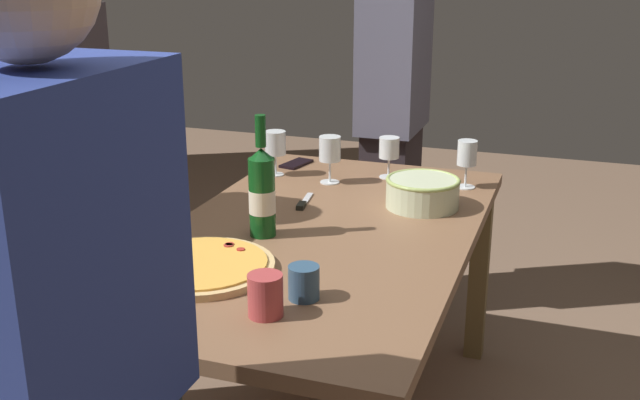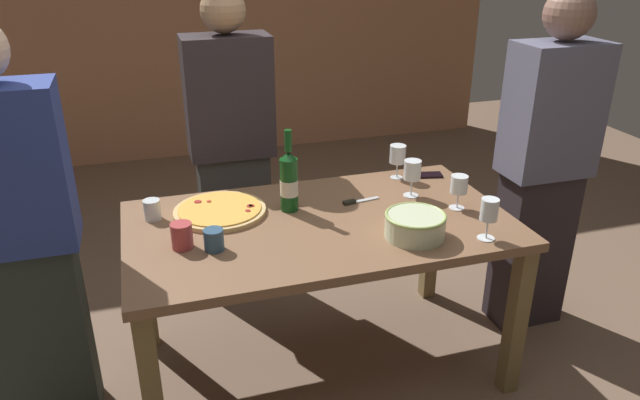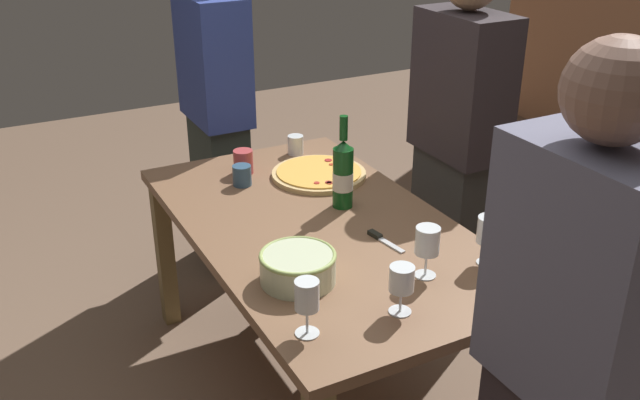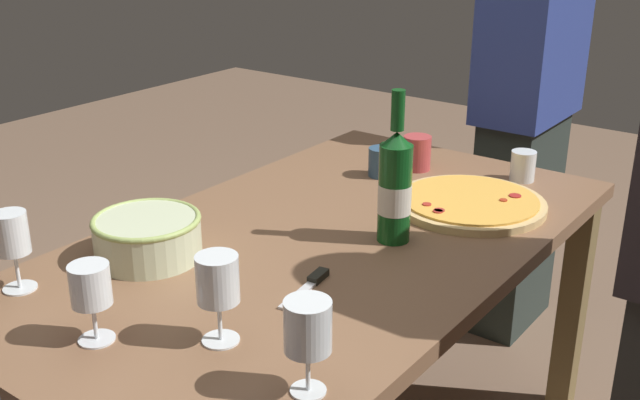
# 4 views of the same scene
# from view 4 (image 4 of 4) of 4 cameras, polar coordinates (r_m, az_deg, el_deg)

# --- Properties ---
(dining_table) EXTENTS (1.60, 0.90, 0.75)m
(dining_table) POSITION_cam_4_polar(r_m,az_deg,el_deg) (1.87, -0.00, -5.41)
(dining_table) COLOR brown
(dining_table) RESTS_ON ground
(pizza) EXTENTS (0.40, 0.40, 0.03)m
(pizza) POSITION_cam_4_polar(r_m,az_deg,el_deg) (2.04, 11.10, -0.20)
(pizza) COLOR #D7B373
(pizza) RESTS_ON dining_table
(serving_bowl) EXTENTS (0.24, 0.24, 0.10)m
(serving_bowl) POSITION_cam_4_polar(r_m,az_deg,el_deg) (1.75, -12.74, -2.59)
(serving_bowl) COLOR beige
(serving_bowl) RESTS_ON dining_table
(wine_bottle) EXTENTS (0.08, 0.08, 0.36)m
(wine_bottle) POSITION_cam_4_polar(r_m,az_deg,el_deg) (1.77, 5.61, 1.05)
(wine_bottle) COLOR #114A1A
(wine_bottle) RESTS_ON dining_table
(wine_glass_near_pizza) EXTENTS (0.07, 0.07, 0.15)m
(wine_glass_near_pizza) POSITION_cam_4_polar(r_m,az_deg,el_deg) (1.43, -16.72, -6.39)
(wine_glass_near_pizza) COLOR white
(wine_glass_near_pizza) RESTS_ON dining_table
(wine_glass_by_bottle) EXTENTS (0.08, 0.08, 0.17)m
(wine_glass_by_bottle) POSITION_cam_4_polar(r_m,az_deg,el_deg) (1.23, -0.92, -9.54)
(wine_glass_by_bottle) COLOR white
(wine_glass_by_bottle) RESTS_ON dining_table
(wine_glass_far_left) EXTENTS (0.08, 0.08, 0.17)m
(wine_glass_far_left) POSITION_cam_4_polar(r_m,az_deg,el_deg) (1.38, -7.63, -6.21)
(wine_glass_far_left) COLOR white
(wine_glass_far_left) RESTS_ON dining_table
(wine_glass_far_right) EXTENTS (0.07, 0.07, 0.17)m
(wine_glass_far_right) POSITION_cam_4_polar(r_m,az_deg,el_deg) (1.66, -22.00, -2.49)
(wine_glass_far_right) COLOR white
(wine_glass_far_right) RESTS_ON dining_table
(cup_amber) EXTENTS (0.07, 0.07, 0.09)m
(cup_amber) POSITION_cam_4_polar(r_m,az_deg,el_deg) (2.26, 14.89, 2.47)
(cup_amber) COLOR white
(cup_amber) RESTS_ON dining_table
(cup_ceramic) EXTENTS (0.08, 0.08, 0.08)m
(cup_ceramic) POSITION_cam_4_polar(r_m,az_deg,el_deg) (2.23, 4.61, 2.84)
(cup_ceramic) COLOR #31516F
(cup_ceramic) RESTS_ON dining_table
(cup_spare) EXTENTS (0.08, 0.08, 0.10)m
(cup_spare) POSITION_cam_4_polar(r_m,az_deg,el_deg) (2.29, 7.25, 3.51)
(cup_spare) COLOR #B74143
(cup_spare) RESTS_ON dining_table
(pizza_knife) EXTENTS (0.18, 0.05, 0.02)m
(pizza_knife) POSITION_cam_4_polar(r_m,az_deg,el_deg) (1.60, -0.74, -6.27)
(pizza_knife) COLOR silver
(pizza_knife) RESTS_ON dining_table
(person_host) EXTENTS (0.44, 0.24, 1.62)m
(person_host) POSITION_cam_4_polar(r_m,az_deg,el_deg) (2.76, 15.13, 6.38)
(person_host) COLOR #293430
(person_host) RESTS_ON ground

